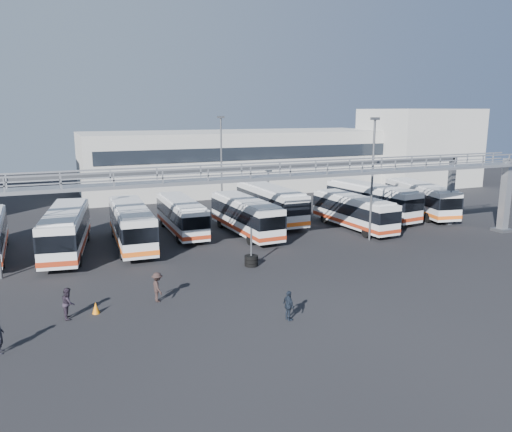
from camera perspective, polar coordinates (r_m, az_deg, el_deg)
name	(u,v)px	position (r m, az deg, el deg)	size (l,w,h in m)	color
ground	(276,285)	(31.65, 2.27, -7.85)	(140.00, 140.00, 0.00)	black
gantry	(242,185)	(35.58, -1.66, 3.51)	(51.40, 5.15, 7.10)	#999CA1
warehouse	(239,160)	(69.81, -1.98, 6.39)	(42.00, 14.00, 8.00)	#9E9E99
building_right	(418,147)	(77.92, 18.02, 7.50)	(14.00, 12.00, 11.00)	#B2B2AD
light_pole_mid	(372,173)	(42.27, 13.17, 4.84)	(0.70, 0.35, 10.21)	#4C4F54
light_pole_back	(221,160)	(51.96, -3.98, 6.39)	(0.70, 0.35, 10.21)	#4C4F54
bus_2	(66,229)	(40.44, -20.90, -1.44)	(4.32, 11.62, 3.45)	silver
bus_3	(131,224)	(41.11, -14.06, -0.86)	(3.04, 11.22, 3.38)	silver
bus_4	(181,215)	(44.59, -8.54, 0.15)	(2.51, 10.23, 3.10)	silver
bus_5	(246,215)	(43.72, -1.21, 0.14)	(2.90, 10.71, 3.23)	silver
bus_6	(270,202)	(49.01, 1.67, 1.57)	(2.81, 11.41, 3.46)	silver
bus_7	(354,211)	(46.77, 11.09, 0.60)	(2.90, 10.27, 3.09)	silver
bus_8	(371,200)	(51.96, 13.05, 1.85)	(4.07, 11.54, 3.43)	silver
bus_9	(420,198)	(54.76, 18.27, 2.00)	(4.52, 11.26, 3.34)	silver
pedestrian_b	(68,303)	(28.29, -20.67, -9.30)	(0.81, 0.63, 1.67)	black
pedestrian_c	(157,287)	(29.26, -11.20, -7.97)	(1.11, 0.64, 1.73)	black
pedestrian_d	(289,306)	(26.34, 3.76, -10.18)	(0.94, 0.39, 1.61)	black
cone_right	(96,308)	(28.61, -17.84, -9.96)	(0.40, 0.40, 0.64)	#D16C0B
tire_stack	(251,260)	(35.18, -0.54, -5.01)	(0.96, 0.96, 2.73)	black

